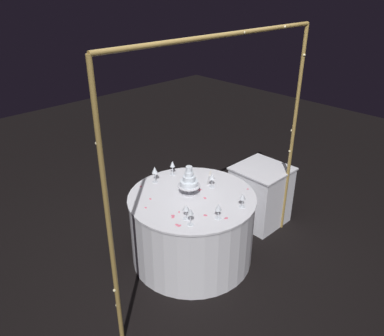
{
  "coord_description": "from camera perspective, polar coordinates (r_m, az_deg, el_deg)",
  "views": [
    {
      "loc": [
        2.21,
        2.28,
        2.64
      ],
      "look_at": [
        0.0,
        0.0,
        1.05
      ],
      "focal_mm": 35.35,
      "sensor_mm": 36.0,
      "label": 1
    }
  ],
  "objects": [
    {
      "name": "rose_petal_2",
      "position": [
        3.85,
        -1.19,
        -2.87
      ],
      "size": [
        0.02,
        0.03,
        0.0
      ],
      "primitive_type": "ellipsoid",
      "rotation": [
        0.0,
        0.0,
        4.7
      ],
      "color": "#EA6B84",
      "rests_on": "main_table"
    },
    {
      "name": "rose_petal_9",
      "position": [
        3.42,
        2.02,
        -7.14
      ],
      "size": [
        0.04,
        0.05,
        0.0
      ],
      "primitive_type": "ellipsoid",
      "rotation": [
        0.0,
        0.0,
        5.14
      ],
      "color": "#EA6B84",
      "rests_on": "main_table"
    },
    {
      "name": "wine_glass_3",
      "position": [
        3.22,
        -0.24,
        -6.74
      ],
      "size": [
        0.06,
        0.06,
        0.17
      ],
      "color": "silver",
      "rests_on": "main_table"
    },
    {
      "name": "rose_petal_5",
      "position": [
        3.39,
        -2.89,
        -7.39
      ],
      "size": [
        0.05,
        0.05,
        0.0
      ],
      "primitive_type": "ellipsoid",
      "rotation": [
        0.0,
        0.0,
        3.83
      ],
      "color": "#EA6B84",
      "rests_on": "main_table"
    },
    {
      "name": "rose_petal_3",
      "position": [
        3.41,
        -2.9,
        -7.18
      ],
      "size": [
        0.04,
        0.04,
        0.0
      ],
      "primitive_type": "ellipsoid",
      "rotation": [
        0.0,
        0.0,
        5.47
      ],
      "color": "#EA6B84",
      "rests_on": "main_table"
    },
    {
      "name": "rose_petal_0",
      "position": [
        3.92,
        -1.66,
        -2.35
      ],
      "size": [
        0.02,
        0.03,
        0.0
      ],
      "primitive_type": "ellipsoid",
      "rotation": [
        0.0,
        0.0,
        4.59
      ],
      "color": "#EA6B84",
      "rests_on": "main_table"
    },
    {
      "name": "rose_petal_16",
      "position": [
        3.67,
        1.96,
        -4.55
      ],
      "size": [
        0.03,
        0.04,
        0.0
      ],
      "primitive_type": "ellipsoid",
      "rotation": [
        0.0,
        0.0,
        1.36
      ],
      "color": "#EA6B84",
      "rests_on": "main_table"
    },
    {
      "name": "rose_petal_4",
      "position": [
        3.29,
        -2.3,
        -8.56
      ],
      "size": [
        0.03,
        0.04,
        0.0
      ],
      "primitive_type": "ellipsoid",
      "rotation": [
        0.0,
        0.0,
        4.9
      ],
      "color": "#EA6B84",
      "rests_on": "main_table"
    },
    {
      "name": "side_table",
      "position": [
        4.55,
        10.25,
        -4.0
      ],
      "size": [
        0.58,
        0.58,
        0.71
      ],
      "color": "white",
      "rests_on": "ground"
    },
    {
      "name": "rose_petal_8",
      "position": [
        3.8,
        1.18,
        -3.31
      ],
      "size": [
        0.05,
        0.04,
        0.0
      ],
      "primitive_type": "ellipsoid",
      "rotation": [
        0.0,
        0.0,
        2.89
      ],
      "color": "#EA6B84",
      "rests_on": "main_table"
    },
    {
      "name": "rose_petal_13",
      "position": [
        3.46,
        -1.96,
        -6.66
      ],
      "size": [
        0.03,
        0.03,
        0.0
      ],
      "primitive_type": "ellipsoid",
      "rotation": [
        0.0,
        0.0,
        0.79
      ],
      "color": "#EA6B84",
      "rests_on": "main_table"
    },
    {
      "name": "cake_knife",
      "position": [
        4.04,
        2.64,
        -1.4
      ],
      "size": [
        0.25,
        0.2,
        0.01
      ],
      "color": "silver",
      "rests_on": "main_table"
    },
    {
      "name": "wine_glass_5",
      "position": [
        3.8,
        3.04,
        -1.36
      ],
      "size": [
        0.06,
        0.06,
        0.16
      ],
      "color": "silver",
      "rests_on": "main_table"
    },
    {
      "name": "decorative_arch",
      "position": [
        3.14,
        4.56,
        5.46
      ],
      "size": [
        2.33,
        0.06,
        2.29
      ],
      "color": "olive",
      "rests_on": "ground"
    },
    {
      "name": "wine_glass_1",
      "position": [
        3.51,
        7.65,
        -4.38
      ],
      "size": [
        0.06,
        0.06,
        0.15
      ],
      "color": "silver",
      "rests_on": "main_table"
    },
    {
      "name": "wine_glass_6",
      "position": [
        3.9,
        -5.65,
        -0.39
      ],
      "size": [
        0.06,
        0.06,
        0.18
      ],
      "color": "silver",
      "rests_on": "main_table"
    },
    {
      "name": "tiered_cake",
      "position": [
        3.65,
        -0.42,
        -1.96
      ],
      "size": [
        0.22,
        0.22,
        0.31
      ],
      "color": "silver",
      "rests_on": "main_table"
    },
    {
      "name": "rose_petal_10",
      "position": [
        3.86,
        8.41,
        -3.16
      ],
      "size": [
        0.03,
        0.03,
        0.0
      ],
      "primitive_type": "ellipsoid",
      "rotation": [
        0.0,
        0.0,
        2.46
      ],
      "color": "#EA6B84",
      "rests_on": "main_table"
    },
    {
      "name": "wine_glass_0",
      "position": [
        3.33,
        4.01,
        -6.01
      ],
      "size": [
        0.06,
        0.06,
        0.15
      ],
      "color": "silver",
      "rests_on": "main_table"
    },
    {
      "name": "rose_petal_14",
      "position": [
        3.28,
        -1.93,
        -8.69
      ],
      "size": [
        0.04,
        0.03,
        0.0
      ],
      "primitive_type": "ellipsoid",
      "rotation": [
        0.0,
        0.0,
        3.13
      ],
      "color": "#EA6B84",
      "rests_on": "main_table"
    },
    {
      "name": "wine_glass_4",
      "position": [
        4.05,
        -2.97,
        0.49
      ],
      "size": [
        0.06,
        0.06,
        0.16
      ],
      "color": "silver",
      "rests_on": "main_table"
    },
    {
      "name": "rose_petal_15",
      "position": [
        3.39,
        5.17,
        -7.55
      ],
      "size": [
        0.04,
        0.04,
        0.0
      ],
      "primitive_type": "ellipsoid",
      "rotation": [
        0.0,
        0.0,
        6.05
      ],
      "color": "#EA6B84",
      "rests_on": "main_table"
    },
    {
      "name": "rose_petal_12",
      "position": [
        3.67,
        -6.3,
        -4.66
      ],
      "size": [
        0.03,
        0.03,
        0.0
      ],
      "primitive_type": "ellipsoid",
      "rotation": [
        0.0,
        0.0,
        1.4
      ],
      "color": "#EA6B84",
      "rests_on": "main_table"
    },
    {
      "name": "wine_glass_2",
      "position": [
        3.31,
        -0.91,
        -6.13
      ],
      "size": [
        0.06,
        0.06,
        0.14
      ],
      "color": "silver",
      "rests_on": "main_table"
    },
    {
      "name": "rose_petal_7",
      "position": [
        3.54,
        -7.0,
        -5.96
      ],
      "size": [
        0.02,
        0.03,
        0.0
      ],
      "primitive_type": "ellipsoid",
      "rotation": [
        0.0,
        0.0,
        1.61
      ],
      "color": "#EA6B84",
      "rests_on": "main_table"
    },
    {
      "name": "main_table",
      "position": [
        3.9,
        0.0,
        -8.94
      ],
      "size": [
        1.26,
        1.26,
        0.74
      ],
      "color": "white",
      "rests_on": "ground"
    },
    {
      "name": "rose_petal_11",
      "position": [
        3.97,
        0.22,
        -1.89
      ],
      "size": [
        0.04,
        0.04,
        0.0
      ],
      "primitive_type": "ellipsoid",
      "rotation": [
        0.0,
        0.0,
        5.76
      ],
      "color": "#EA6B84",
      "rests_on": "main_table"
    },
    {
      "name": "rose_petal_6",
      "position": [
        3.9,
        -7.73,
        -2.77
      ],
      "size": [
        0.04,
        0.04,
        0.0
      ],
      "primitive_type": "ellipsoid",
      "rotation": [
        0.0,
        0.0,
        3.84
      ],
      "color": "#EA6B84",
      "rests_on": "main_table"
    },
    {
      "name": "ground_plane",
      "position": [
        4.13,
        0.0,
        -13.14
      ],
      "size": [
        12.0,
        12.0,
        0.0
      ],
      "primitive_type": "plane",
      "color": "black"
    },
    {
      "name": "rose_petal_1",
      "position": [
        3.51,
        -0.95,
        -6.13
      ],
      "size": [
        0.02,
        0.03,
        0.0
      ],
      "primitive_type": "ellipsoid",
      "rotation": [
        0.0,
        0.0,
        1.64
      ],
      "color": "#EA6B84",
      "rests_on": "main_table"
    }
  ]
}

